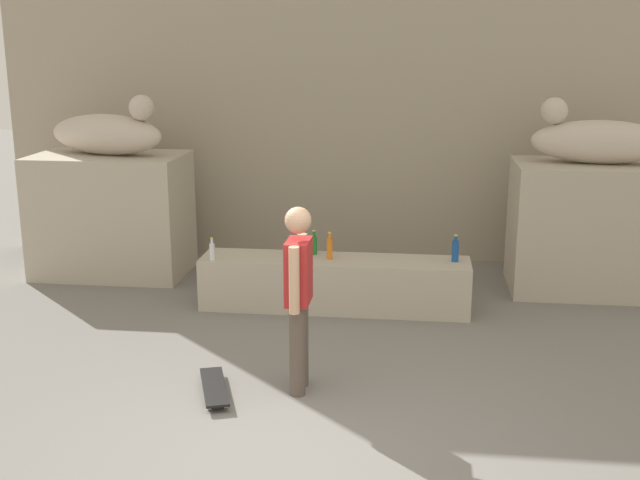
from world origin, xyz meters
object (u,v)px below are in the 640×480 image
at_px(bottle_orange, 330,248).
at_px(bottle_green, 314,244).
at_px(skater, 299,291).
at_px(statue_reclining_left, 109,133).
at_px(bottle_blue, 455,250).
at_px(bottle_clear, 212,251).
at_px(skateboard, 214,387).
at_px(statue_reclining_right, 597,140).

bearing_deg(bottle_orange, bottle_green, 138.06).
height_order(skater, bottle_green, skater).
height_order(statue_reclining_left, bottle_green, statue_reclining_left).
bearing_deg(bottle_green, bottle_blue, -4.05).
relative_size(statue_reclining_left, bottle_orange, 5.35).
xyz_separation_m(skater, bottle_green, (-0.18, 2.39, -0.21)).
bearing_deg(bottle_clear, skateboard, -75.58).
xyz_separation_m(bottle_blue, bottle_orange, (-1.42, -0.07, 0.00)).
distance_m(statue_reclining_right, skateboard, 5.48).
distance_m(statue_reclining_right, bottle_orange, 3.46).
relative_size(statue_reclining_left, skateboard, 2.05).
xyz_separation_m(statue_reclining_right, bottle_green, (-3.28, -0.91, -1.15)).
height_order(statue_reclining_right, skater, statue_reclining_right).
relative_size(skateboard, bottle_orange, 2.60).
relative_size(statue_reclining_left, bottle_green, 5.86).
distance_m(skater, bottle_clear, 2.38).
bearing_deg(skater, statue_reclining_right, 137.35).
bearing_deg(bottle_green, statue_reclining_right, 15.47).
bearing_deg(bottle_blue, skater, -122.48).
bearing_deg(statue_reclining_left, bottle_green, -4.04).
relative_size(statue_reclining_right, skater, 0.99).
distance_m(skater, bottle_blue, 2.70).
bearing_deg(statue_reclining_left, skater, -34.23).
distance_m(statue_reclining_left, bottle_green, 3.12).
distance_m(bottle_blue, bottle_orange, 1.42).
bearing_deg(bottle_orange, bottle_clear, -170.84).
height_order(statue_reclining_left, bottle_orange, statue_reclining_left).
distance_m(skater, bottle_orange, 2.21).
relative_size(statue_reclining_right, bottle_blue, 5.30).
distance_m(statue_reclining_right, skater, 4.63).
relative_size(skateboard, bottle_blue, 2.64).
relative_size(skater, skateboard, 2.03).
relative_size(skateboard, bottle_clear, 3.09).
distance_m(skater, bottle_green, 2.40).
distance_m(statue_reclining_left, bottle_blue, 4.64).
xyz_separation_m(bottle_orange, bottle_clear, (-1.32, -0.21, -0.02)).
bearing_deg(bottle_orange, statue_reclining_left, 159.99).
relative_size(skater, bottle_blue, 5.37).
relative_size(bottle_green, bottle_clear, 1.08).
distance_m(statue_reclining_right, bottle_blue, 2.26).
distance_m(statue_reclining_left, bottle_orange, 3.36).
relative_size(statue_reclining_left, bottle_blue, 5.43).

